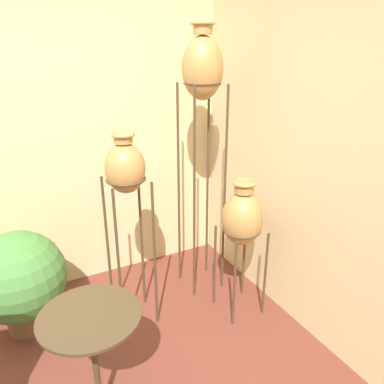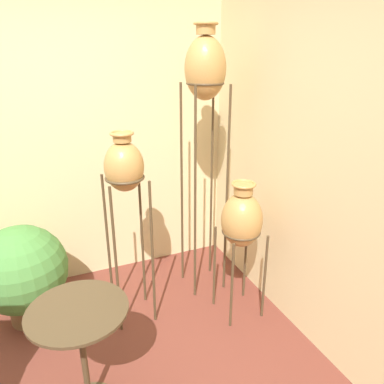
# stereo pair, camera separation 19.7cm
# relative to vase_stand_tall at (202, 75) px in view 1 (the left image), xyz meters

# --- Properties ---
(wall_back) EXTENTS (7.42, 0.06, 2.70)m
(wall_back) POSITION_rel_vase_stand_tall_xyz_m (-1.30, 0.60, -0.46)
(wall_back) COLOR beige
(wall_back) RESTS_ON ground_plane
(wall_right) EXTENTS (0.06, 7.42, 2.70)m
(wall_right) POSITION_rel_vase_stand_tall_xyz_m (0.44, -1.14, -0.46)
(wall_right) COLOR beige
(wall_right) RESTS_ON ground_plane
(vase_stand_tall) EXTENTS (0.31, 0.31, 2.17)m
(vase_stand_tall) POSITION_rel_vase_stand_tall_xyz_m (0.00, 0.00, 0.00)
(vase_stand_tall) COLOR #473823
(vase_stand_tall) RESTS_ON ground_plane
(vase_stand_medium) EXTENTS (0.29, 0.29, 1.48)m
(vase_stand_medium) POSITION_rel_vase_stand_tall_xyz_m (-0.69, -0.17, -0.60)
(vase_stand_medium) COLOR #473823
(vase_stand_medium) RESTS_ON ground_plane
(vase_stand_short) EXTENTS (0.31, 0.31, 1.11)m
(vase_stand_short) POSITION_rel_vase_stand_tall_xyz_m (0.10, -0.46, -1.00)
(vase_stand_short) COLOR #473823
(vase_stand_short) RESTS_ON ground_plane
(side_table) EXTENTS (0.54, 0.54, 0.71)m
(side_table) POSITION_rel_vase_stand_tall_xyz_m (-1.15, -0.88, -1.29)
(side_table) COLOR #473823
(side_table) RESTS_ON ground_plane
(potted_plant) EXTENTS (0.67, 0.67, 0.79)m
(potted_plant) POSITION_rel_vase_stand_tall_xyz_m (-1.45, 0.09, -1.38)
(potted_plant) COLOR brown
(potted_plant) RESTS_ON ground_plane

